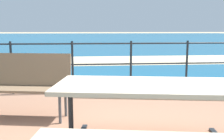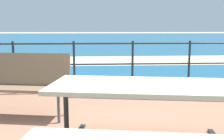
{
  "view_description": "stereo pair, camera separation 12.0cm",
  "coord_description": "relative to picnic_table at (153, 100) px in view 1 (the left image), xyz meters",
  "views": [
    {
      "loc": [
        -0.3,
        -2.73,
        1.33
      ],
      "look_at": [
        0.1,
        1.38,
        0.68
      ],
      "focal_mm": 41.64,
      "sensor_mm": 36.0,
      "label": 1
    },
    {
      "loc": [
        -0.18,
        -2.74,
        1.33
      ],
      "look_at": [
        0.1,
        1.38,
        0.68
      ],
      "focal_mm": 41.64,
      "sensor_mm": 36.0,
      "label": 2
    }
  ],
  "objects": [
    {
      "name": "park_bench",
      "position": [
        -1.69,
        1.43,
        -0.05
      ],
      "size": [
        1.69,
        0.71,
        0.92
      ],
      "rotation": [
        0.0,
        0.0,
        -0.18
      ],
      "color": "#7A6047",
      "rests_on": "patio_paving"
    },
    {
      "name": "railing_fence",
      "position": [
        -0.33,
        2.81,
        0.06
      ],
      "size": [
        5.94,
        0.04,
        1.04
      ],
      "color": "#1E2328",
      "rests_on": "patio_paving"
    },
    {
      "name": "sea_water",
      "position": [
        -0.33,
        40.36,
        -0.65
      ],
      "size": [
        90.0,
        90.0,
        0.01
      ],
      "primitive_type": "cube",
      "color": "#145B84",
      "rests_on": "ground"
    },
    {
      "name": "beach_strip",
      "position": [
        -0.33,
        8.68,
        -0.65
      ],
      "size": [
        54.01,
        3.49,
        0.01
      ],
      "primitive_type": "cube",
      "rotation": [
        0.0,
        0.0,
        -0.0
      ],
      "color": "beige",
      "rests_on": "ground"
    },
    {
      "name": "picnic_table",
      "position": [
        0.0,
        0.0,
        0.0
      ],
      "size": [
        2.1,
        1.85,
        0.75
      ],
      "rotation": [
        0.0,
        0.0,
        -0.17
      ],
      "color": "#BCAD93",
      "rests_on": "patio_paving"
    }
  ]
}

